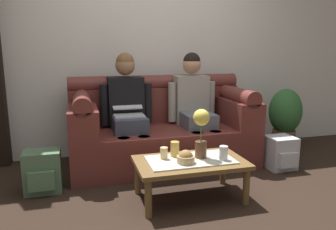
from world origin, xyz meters
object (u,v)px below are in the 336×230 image
(person_right, at_px, (194,103))
(cup_near_right, at_px, (164,153))
(backpack_right, at_px, (280,153))
(potted_plant, at_px, (285,117))
(coffee_table, at_px, (190,165))
(flower_vase, at_px, (201,129))
(snack_bowl, at_px, (186,158))
(cup_near_left, at_px, (223,153))
(person_left, at_px, (127,106))
(couch, at_px, (162,130))
(cup_far_center, at_px, (175,149))
(backpack_left, at_px, (43,172))

(person_right, distance_m, cup_near_right, 1.09)
(backpack_right, relative_size, potted_plant, 0.44)
(coffee_table, distance_m, flower_vase, 0.32)
(person_right, relative_size, snack_bowl, 8.51)
(person_right, xyz_separation_m, potted_plant, (1.22, 0.03, -0.23))
(snack_bowl, xyz_separation_m, cup_near_left, (0.33, -0.01, 0.02))
(person_left, height_order, cup_near_right, person_left)
(couch, xyz_separation_m, cup_far_center, (-0.10, -0.85, 0.04))
(person_right, distance_m, coffee_table, 1.09)
(person_left, relative_size, potted_plant, 1.57)
(coffee_table, height_order, cup_near_right, cup_near_right)
(person_left, xyz_separation_m, backpack_right, (1.55, -0.53, -0.49))
(person_left, bearing_deg, potted_plant, 0.91)
(cup_near_left, bearing_deg, flower_vase, 146.73)
(backpack_right, distance_m, backpack_left, 2.39)
(cup_near_right, relative_size, backpack_right, 0.28)
(couch, height_order, person_left, person_left)
(person_left, distance_m, snack_bowl, 1.11)
(couch, distance_m, snack_bowl, 1.04)
(person_left, bearing_deg, cup_far_center, -72.04)
(flower_vase, bearing_deg, coffee_table, -169.05)
(backpack_right, bearing_deg, flower_vase, -159.07)
(couch, height_order, backpack_left, couch)
(backpack_right, height_order, potted_plant, potted_plant)
(cup_far_center, bearing_deg, backpack_left, 161.43)
(cup_near_right, distance_m, cup_far_center, 0.12)
(cup_near_left, relative_size, cup_far_center, 0.92)
(snack_bowl, height_order, potted_plant, potted_plant)
(person_left, distance_m, potted_plant, 1.99)
(person_right, distance_m, snack_bowl, 1.16)
(backpack_right, bearing_deg, cup_near_right, -165.47)
(flower_vase, relative_size, backpack_left, 1.11)
(snack_bowl, bearing_deg, flower_vase, 29.71)
(person_right, bearing_deg, flower_vase, -106.44)
(cup_near_left, bearing_deg, cup_near_right, 161.49)
(couch, height_order, person_right, person_right)
(person_left, bearing_deg, backpack_left, -150.65)
(person_left, height_order, potted_plant, person_left)
(person_left, height_order, flower_vase, person_left)
(person_right, relative_size, cup_near_right, 12.49)
(couch, distance_m, potted_plant, 1.60)
(person_right, bearing_deg, potted_plant, 1.45)
(couch, bearing_deg, snack_bowl, -93.68)
(flower_vase, bearing_deg, person_right, 73.56)
(person_left, xyz_separation_m, potted_plant, (1.97, 0.03, -0.23))
(flower_vase, relative_size, potted_plant, 0.54)
(person_left, distance_m, person_right, 0.75)
(cup_far_center, xyz_separation_m, backpack_left, (-1.11, 0.37, -0.23))
(person_left, xyz_separation_m, cup_near_right, (0.17, -0.89, -0.26))
(person_left, height_order, backpack_left, person_left)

